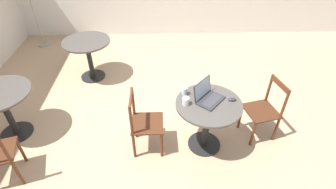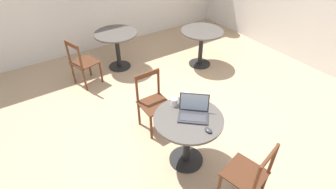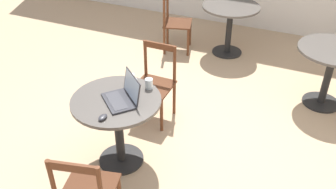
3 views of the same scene
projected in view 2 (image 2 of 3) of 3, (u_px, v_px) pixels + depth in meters
name	position (u px, v px, depth m)	size (l,w,h in m)	color
ground_plane	(184.00, 124.00, 4.04)	(16.00, 16.00, 0.00)	tan
cafe_table_near	(188.00, 129.00, 3.14)	(0.82, 0.82, 0.74)	black
cafe_table_mid	(202.00, 39.00, 5.16)	(0.82, 0.82, 0.74)	black
cafe_table_far	(117.00, 41.00, 5.07)	(0.82, 0.82, 0.74)	black
chair_near_back	(153.00, 102.00, 3.76)	(0.41, 0.41, 0.88)	#562D19
chair_near_front	(248.00, 176.00, 2.77)	(0.49, 0.49, 0.88)	#562D19
chair_far_left	(83.00, 63.00, 4.66)	(0.50, 0.50, 0.88)	#562D19
laptop	(193.00, 112.00, 3.04)	(0.44, 0.43, 0.24)	#2D2D33
mouse	(208.00, 130.00, 2.85)	(0.06, 0.10, 0.03)	#2D2D33
mug	(174.00, 102.00, 3.20)	(0.12, 0.08, 0.10)	silver
drinking_glass	(187.00, 97.00, 3.28)	(0.07, 0.07, 0.10)	silver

